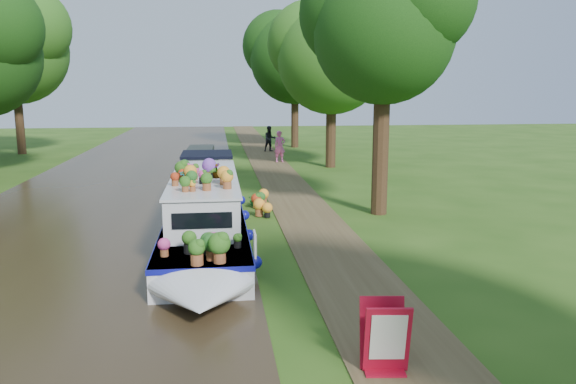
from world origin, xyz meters
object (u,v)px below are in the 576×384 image
at_px(pedestrian_dark, 270,139).
at_px(pedestrian_pink, 280,146).
at_px(sandwich_board, 385,340).
at_px(plant_boat, 205,211).
at_px(second_boat, 201,160).

bearing_deg(pedestrian_dark, pedestrian_pink, -101.68).
xyz_separation_m(sandwich_board, pedestrian_dark, (1.17, 31.17, 0.37)).
bearing_deg(plant_boat, second_boat, 91.94).
relative_size(second_boat, pedestrian_pink, 3.30).
distance_m(plant_boat, sandwich_board, 8.90).
bearing_deg(plant_boat, pedestrian_dark, 79.83).
relative_size(plant_boat, pedestrian_pink, 7.23).
height_order(pedestrian_pink, pedestrian_dark, pedestrian_pink).
xyz_separation_m(plant_boat, second_boat, (-0.50, 14.78, -0.37)).
distance_m(second_boat, sandwich_board, 23.44).
xyz_separation_m(second_boat, sandwich_board, (3.41, -23.19, 0.06)).
xyz_separation_m(pedestrian_pink, pedestrian_dark, (-0.05, 5.74, -0.05)).
relative_size(second_boat, pedestrian_dark, 3.48).
relative_size(second_boat, sandwich_board, 5.44).
height_order(second_boat, pedestrian_dark, pedestrian_dark).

